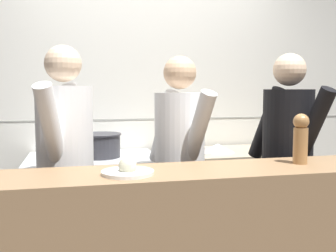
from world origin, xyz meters
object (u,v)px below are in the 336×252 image
plated_dish_main (128,170)px  chef_head_cook (66,168)px  oven_range (93,212)px  chefs_knife (206,154)px  chef_line (287,162)px  chef_sous (180,166)px  mixing_bowl_steel (218,148)px  pepper_mill (301,137)px  stock_pot (100,145)px

plated_dish_main → chef_head_cook: 0.68m
oven_range → chefs_knife: 1.01m
oven_range → chef_line: bearing=-28.5°
chef_line → oven_range: bearing=133.5°
chef_head_cook → chef_sous: chef_head_cook is taller
chef_line → chef_head_cook: bearing=159.8°
oven_range → chef_line: 1.54m
mixing_bowl_steel → chef_line: chef_line is taller
pepper_mill → oven_range: bearing=132.7°
stock_pot → chef_line: (1.23, -0.67, -0.07)m
chef_head_cook → stock_pot: bearing=86.8°
oven_range → chefs_knife: chefs_knife is taller
chef_sous → chef_line: 0.74m
stock_pot → chefs_knife: size_ratio=0.92×
oven_range → chef_head_cook: 0.83m
oven_range → plated_dish_main: plated_dish_main is taller
chefs_knife → stock_pot: bearing=172.9°
stock_pot → chef_head_cook: chef_head_cook is taller
chef_head_cook → chef_sous: bearing=20.6°
stock_pot → plated_dish_main: 1.21m
mixing_bowl_steel → stock_pot: bearing=179.2°
plated_dish_main → chef_sous: bearing=55.8°
stock_pot → chef_sous: size_ratio=0.20×
mixing_bowl_steel → pepper_mill: (0.06, -1.14, 0.22)m
chef_line → pepper_mill: bearing=-130.6°
chef_line → plated_dish_main: bearing=-173.1°
chefs_knife → plated_dish_main: size_ratio=1.42×
mixing_bowl_steel → chefs_knife: size_ratio=0.77×
oven_range → plated_dish_main: size_ratio=3.93×
stock_pot → plated_dish_main: (0.06, -1.21, 0.04)m
mixing_bowl_steel → plated_dish_main: (-0.90, -1.19, 0.10)m
stock_pot → plated_dish_main: bearing=-87.0°
chef_head_cook → oven_range: bearing=92.4°
oven_range → stock_pot: size_ratio=3.00×
mixing_bowl_steel → chef_head_cook: size_ratio=0.17×
pepper_mill → chef_line: size_ratio=0.17×
oven_range → pepper_mill: bearing=-47.3°
pepper_mill → chef_sous: (-0.54, 0.56, -0.24)m
stock_pot → chef_head_cook: size_ratio=0.20×
chef_sous → stock_pot: bearing=110.6°
mixing_bowl_steel → pepper_mill: pepper_mill is taller
chef_head_cook → chef_sous: 0.73m
oven_range → pepper_mill: pepper_mill is taller
oven_range → chef_head_cook: (-0.18, -0.64, 0.49)m
chefs_knife → plated_dish_main: plated_dish_main is taller
oven_range → chef_sous: 0.94m
pepper_mill → chef_head_cook: size_ratio=0.17×
plated_dish_main → chef_sous: (0.42, 0.62, -0.12)m
chefs_knife → chef_line: chef_line is taller
stock_pot → chef_line: 1.40m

